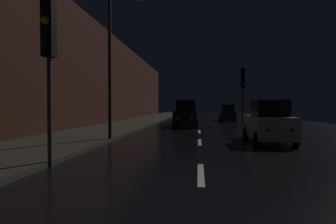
{
  "coord_description": "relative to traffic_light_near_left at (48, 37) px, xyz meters",
  "views": [
    {
      "loc": [
        -0.06,
        -3.61,
        1.67
      ],
      "look_at": [
        -2.82,
        20.61,
        1.16
      ],
      "focal_mm": 28.6,
      "sensor_mm": 36.0,
      "label": 1
    }
  ],
  "objects": [
    {
      "name": "car_approaching_headlights",
      "position": [
        3.05,
        15.28,
        -2.58
      ],
      "size": [
        2.0,
        4.34,
        2.18
      ],
      "rotation": [
        0.0,
        0.0,
        -1.57
      ],
      "color": "black",
      "rests_on": "ground"
    },
    {
      "name": "ground",
      "position": [
        4.13,
        21.21,
        -3.58
      ],
      "size": [
        25.07,
        84.0,
        0.02
      ],
      "primitive_type": "cube",
      "color": "black"
    },
    {
      "name": "sidewalk_left",
      "position": [
        -2.2,
        21.21,
        -3.5
      ],
      "size": [
        4.4,
        84.0,
        0.15
      ],
      "primitive_type": "cube",
      "color": "#38332B",
      "rests_on": "ground"
    },
    {
      "name": "lane_centerline",
      "position": [
        4.13,
        5.35,
        -3.57
      ],
      "size": [
        0.16,
        13.22,
        0.01
      ],
      "color": "beige",
      "rests_on": "ground"
    },
    {
      "name": "streetlamp_overhead",
      "position": [
        0.36,
        5.34,
        1.09
      ],
      "size": [
        1.7,
        0.44,
        7.01
      ],
      "color": "#2D2D30",
      "rests_on": "ground"
    },
    {
      "name": "car_parked_right_near",
      "position": [
        7.36,
        6.21,
        -2.67
      ],
      "size": [
        1.8,
        3.91,
        1.97
      ],
      "rotation": [
        0.0,
        0.0,
        1.57
      ],
      "color": "silver",
      "rests_on": "ground"
    },
    {
      "name": "car_parked_right_far",
      "position": [
        7.36,
        24.27,
        -2.73
      ],
      "size": [
        1.69,
        3.66,
        1.85
      ],
      "rotation": [
        0.0,
        0.0,
        1.57
      ],
      "color": "black",
      "rests_on": "ground"
    },
    {
      "name": "traffic_light_far_right",
      "position": [
        8.17,
        18.63,
        0.28
      ],
      "size": [
        0.36,
        0.48,
        5.26
      ],
      "rotation": [
        0.0,
        0.0,
        -1.41
      ],
      "color": "#38383A",
      "rests_on": "ground"
    },
    {
      "name": "traffic_light_near_left",
      "position": [
        0.0,
        0.0,
        0.0
      ],
      "size": [
        0.33,
        0.47,
        4.92
      ],
      "rotation": [
        0.0,
        0.0,
        -1.5
      ],
      "color": "#38383A",
      "rests_on": "ground"
    },
    {
      "name": "building_facade_left",
      "position": [
        -4.8,
        17.71,
        0.83
      ],
      "size": [
        0.8,
        63.0,
        8.81
      ],
      "primitive_type": "cube",
      "color": "#472319",
      "rests_on": "ground"
    }
  ]
}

